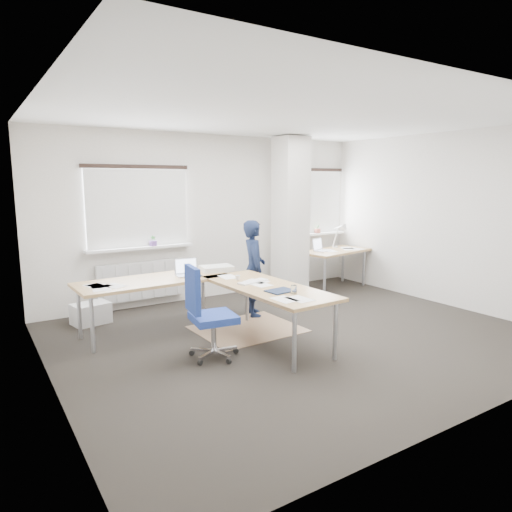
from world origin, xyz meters
TOP-DOWN VIEW (x-y plane):
  - ground at (0.00, 0.00)m, footprint 6.00×6.00m
  - room_shell at (0.18, 0.45)m, footprint 6.04×5.04m
  - floor_mat at (-0.44, 0.58)m, footprint 1.39×1.18m
  - white_crate at (-2.20, 2.01)m, footprint 0.55×0.44m
  - desk_main at (-0.98, 0.59)m, footprint 2.51×2.61m
  - desk_side at (2.25, 1.81)m, footprint 1.50×0.93m
  - task_chair at (-1.34, -0.08)m, footprint 0.60×0.59m
  - person at (0.00, 1.12)m, footprint 0.52×0.62m

SIDE VIEW (x-z plane):
  - ground at x=0.00m, z-range 0.00..0.00m
  - floor_mat at x=-0.44m, z-range 0.00..0.01m
  - white_crate at x=-2.20m, z-range 0.00..0.30m
  - task_chair at x=-1.34m, z-range -0.24..0.85m
  - desk_side at x=2.25m, z-range 0.08..1.29m
  - desk_main at x=-0.98m, z-range 0.21..1.17m
  - person at x=0.00m, z-range 0.00..1.45m
  - room_shell at x=0.18m, z-range 0.34..3.16m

